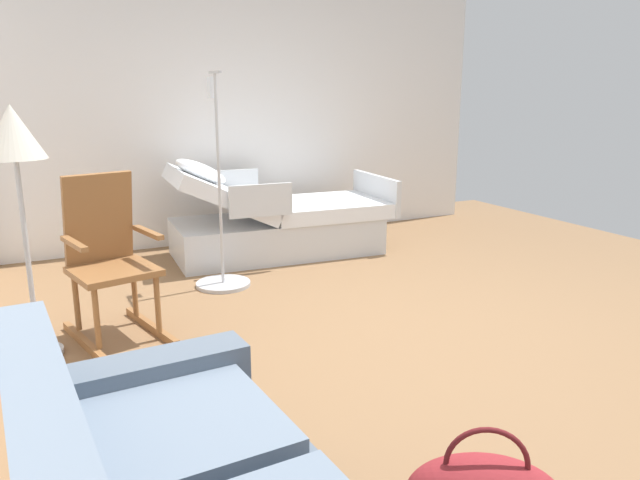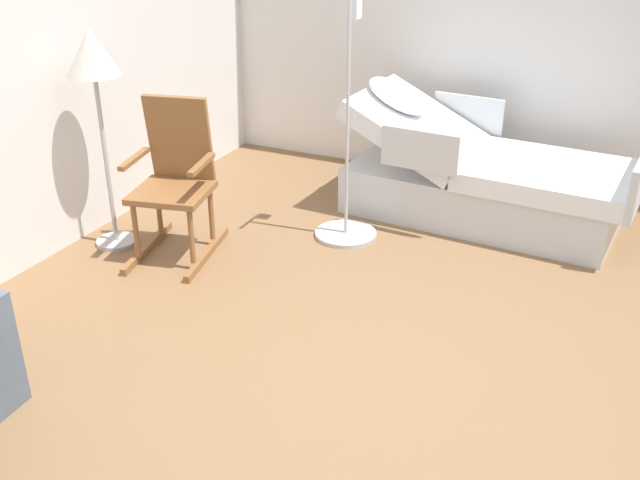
% 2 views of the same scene
% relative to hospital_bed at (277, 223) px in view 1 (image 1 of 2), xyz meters
% --- Properties ---
extents(ground_plane, '(7.15, 7.15, 0.00)m').
position_rel_hospital_bed_xyz_m(ground_plane, '(-2.11, -0.09, -0.30)').
color(ground_plane, olive).
extents(side_wall, '(0.10, 5.31, 2.70)m').
position_rel_hospital_bed_xyz_m(side_wall, '(0.80, -0.09, 1.05)').
color(side_wall, white).
rests_on(side_wall, ground).
extents(hospital_bed, '(1.11, 2.14, 1.00)m').
position_rel_hospital_bed_xyz_m(hospital_bed, '(0.00, 0.00, 0.00)').
color(hospital_bed, silver).
rests_on(hospital_bed, ground).
extents(rocking_chair, '(0.84, 0.63, 1.05)m').
position_rel_hospital_bed_xyz_m(rocking_chair, '(-1.40, 1.72, 0.20)').
color(rocking_chair, brown).
rests_on(rocking_chair, ground).
extents(floor_lamp, '(0.34, 0.34, 1.48)m').
position_rel_hospital_bed_xyz_m(floor_lamp, '(-1.52, 2.18, 0.93)').
color(floor_lamp, '#B2B5BA').
rests_on(floor_lamp, ground).
extents(iv_pole, '(0.44, 0.44, 1.69)m').
position_rel_hospital_bed_xyz_m(iv_pole, '(-0.72, 0.78, -0.05)').
color(iv_pole, '#B2B5BA').
rests_on(iv_pole, ground).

